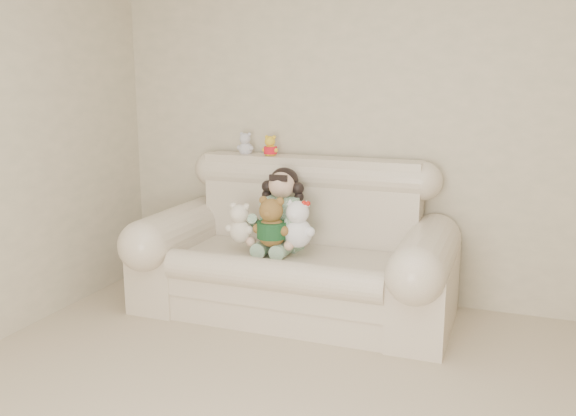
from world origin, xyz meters
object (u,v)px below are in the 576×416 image
(brown_teddy, at_px, (272,217))
(white_cat, at_px, (298,219))
(sofa, at_px, (293,239))
(cream_teddy, at_px, (240,219))
(seated_child, at_px, (282,208))

(brown_teddy, bearing_deg, white_cat, -0.38)
(sofa, xyz_separation_m, cream_teddy, (-0.33, -0.14, 0.14))
(seated_child, relative_size, cream_teddy, 1.81)
(brown_teddy, height_order, cream_teddy, brown_teddy)
(sofa, bearing_deg, cream_teddy, -157.30)
(seated_child, xyz_separation_m, white_cat, (0.18, -0.18, -0.02))
(seated_child, height_order, brown_teddy, seated_child)
(seated_child, bearing_deg, sofa, -29.62)
(brown_teddy, bearing_deg, cream_teddy, 159.09)
(sofa, relative_size, cream_teddy, 6.67)
(white_cat, height_order, cream_teddy, white_cat)
(brown_teddy, relative_size, cream_teddy, 1.22)
(seated_child, xyz_separation_m, brown_teddy, (0.02, -0.23, -0.01))
(sofa, xyz_separation_m, white_cat, (0.07, -0.10, 0.17))
(sofa, relative_size, white_cat, 5.67)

